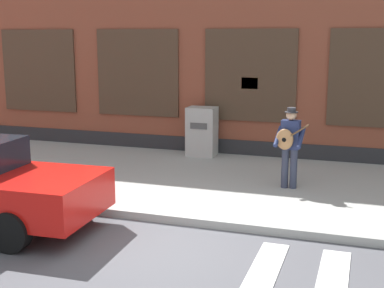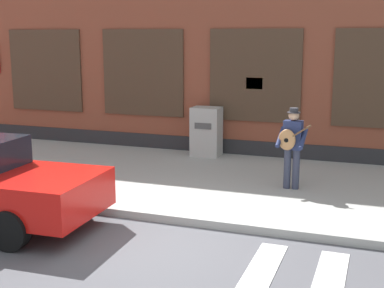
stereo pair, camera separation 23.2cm
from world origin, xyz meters
name	(u,v)px [view 1 (the left image)]	position (x,y,z in m)	size (l,w,h in m)	color
ground_plane	(163,246)	(0.00, 0.00, 0.00)	(160.00, 160.00, 0.00)	#4C4C51
sidewalk	(223,183)	(0.00, 3.70, 0.08)	(28.00, 5.39, 0.15)	#9E9E99
building_backdrop	(265,36)	(0.00, 8.39, 3.32)	(28.00, 4.06, 6.65)	brown
busker	(289,143)	(1.49, 3.50, 1.13)	(0.71, 0.55, 1.72)	#33384C
utility_box	(202,132)	(-1.19, 5.95, 0.81)	(0.76, 0.60, 1.31)	#ADADA8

